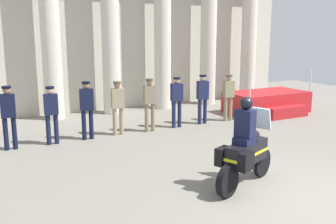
% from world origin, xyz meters
% --- Properties ---
extents(ground_plane, '(28.00, 28.00, 0.00)m').
position_xyz_m(ground_plane, '(0.00, 0.00, 0.00)').
color(ground_plane, gray).
extents(colonnade_backdrop, '(15.24, 1.54, 7.66)m').
position_xyz_m(colonnade_backdrop, '(0.63, 9.96, 4.09)').
color(colonnade_backdrop, beige).
rests_on(colonnade_backdrop, ground_plane).
extents(reviewing_stand, '(3.19, 2.23, 1.73)m').
position_xyz_m(reviewing_stand, '(5.02, 6.61, 0.40)').
color(reviewing_stand, '#B21E23').
rests_on(reviewing_stand, ground_plane).
extents(officer_in_row_0, '(0.40, 0.26, 1.75)m').
position_xyz_m(officer_in_row_0, '(-4.64, 6.05, 1.03)').
color(officer_in_row_0, black).
rests_on(officer_in_row_0, ground_plane).
extents(officer_in_row_1, '(0.40, 0.26, 1.67)m').
position_xyz_m(officer_in_row_1, '(-3.51, 6.04, 0.99)').
color(officer_in_row_1, '#141938').
rests_on(officer_in_row_1, ground_plane).
extents(officer_in_row_2, '(0.40, 0.26, 1.74)m').
position_xyz_m(officer_in_row_2, '(-2.47, 6.09, 1.03)').
color(officer_in_row_2, black).
rests_on(officer_in_row_2, ground_plane).
extents(officer_in_row_3, '(0.40, 0.26, 1.68)m').
position_xyz_m(officer_in_row_3, '(-1.48, 6.15, 0.99)').
color(officer_in_row_3, gray).
rests_on(officer_in_row_3, ground_plane).
extents(officer_in_row_4, '(0.40, 0.26, 1.71)m').
position_xyz_m(officer_in_row_4, '(-0.43, 6.07, 1.01)').
color(officer_in_row_4, '#7A7056').
rests_on(officer_in_row_4, ground_plane).
extents(officer_in_row_5, '(0.40, 0.26, 1.70)m').
position_xyz_m(officer_in_row_5, '(0.60, 6.15, 1.00)').
color(officer_in_row_5, '#191E42').
rests_on(officer_in_row_5, ground_plane).
extents(officer_in_row_6, '(0.40, 0.26, 1.72)m').
position_xyz_m(officer_in_row_6, '(1.65, 6.19, 1.01)').
color(officer_in_row_6, '#191E42').
rests_on(officer_in_row_6, ground_plane).
extents(officer_in_row_7, '(0.40, 0.26, 1.67)m').
position_xyz_m(officer_in_row_7, '(2.73, 6.16, 0.99)').
color(officer_in_row_7, '#847A5B').
rests_on(officer_in_row_7, ground_plane).
extents(motorcycle_with_rider, '(1.98, 1.02, 1.90)m').
position_xyz_m(motorcycle_with_rider, '(-0.68, 0.99, 0.79)').
color(motorcycle_with_rider, black).
rests_on(motorcycle_with_rider, ground_plane).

